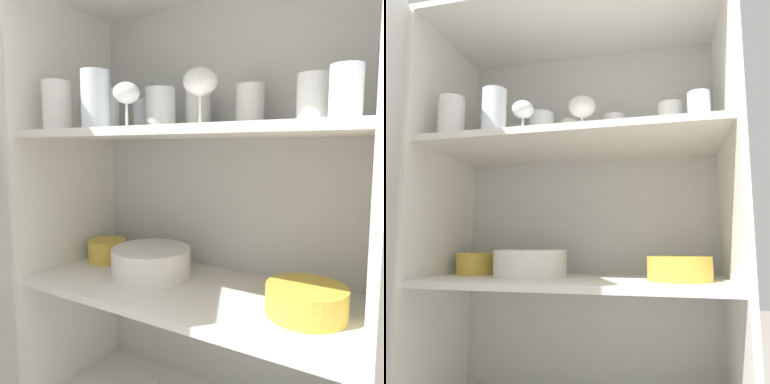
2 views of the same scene
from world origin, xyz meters
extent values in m
cube|color=silver|center=(0.00, 0.39, 0.73)|extent=(0.91, 0.02, 1.47)
cube|color=white|center=(-0.44, 0.19, 0.73)|extent=(0.02, 0.41, 1.47)
cube|color=white|center=(0.44, 0.19, 0.73)|extent=(0.02, 0.41, 1.47)
cube|color=silver|center=(0.00, 0.19, 0.67)|extent=(0.87, 0.38, 0.02)
cube|color=silver|center=(0.00, 0.19, 1.08)|extent=(0.87, 0.38, 0.02)
cylinder|color=white|center=(0.37, 0.15, 1.14)|extent=(0.06, 0.06, 0.11)
cylinder|color=white|center=(-0.12, 0.23, 1.15)|extent=(0.08, 0.08, 0.11)
cylinder|color=white|center=(0.11, 0.30, 1.15)|extent=(0.08, 0.08, 0.12)
cylinder|color=white|center=(-0.05, 0.31, 1.14)|extent=(0.07, 0.07, 0.11)
cylinder|color=white|center=(-0.23, 0.31, 1.14)|extent=(0.08, 0.08, 0.10)
cylinder|color=white|center=(0.29, 0.22, 1.15)|extent=(0.08, 0.08, 0.11)
cylinder|color=white|center=(-0.22, 0.09, 1.16)|extent=(0.07, 0.07, 0.15)
cylinder|color=white|center=(-0.31, 0.23, 1.15)|extent=(0.06, 0.06, 0.13)
cylinder|color=silver|center=(-0.35, 0.08, 1.16)|extent=(0.08, 0.08, 0.13)
cylinder|color=white|center=(0.02, 0.20, 1.09)|extent=(0.07, 0.07, 0.01)
cylinder|color=white|center=(0.02, 0.20, 1.13)|extent=(0.01, 0.01, 0.07)
ellipsoid|color=white|center=(0.02, 0.20, 1.20)|extent=(0.09, 0.09, 0.07)
cylinder|color=white|center=(-0.14, 0.11, 1.09)|extent=(0.07, 0.07, 0.01)
cylinder|color=white|center=(-0.14, 0.11, 1.12)|extent=(0.01, 0.01, 0.06)
ellipsoid|color=white|center=(-0.14, 0.11, 1.18)|extent=(0.07, 0.07, 0.05)
cylinder|color=white|center=(-0.14, 0.21, 0.69)|extent=(0.22, 0.22, 0.01)
cylinder|color=white|center=(-0.14, 0.21, 0.70)|extent=(0.22, 0.22, 0.01)
cylinder|color=white|center=(-0.14, 0.21, 0.70)|extent=(0.22, 0.22, 0.01)
cylinder|color=white|center=(-0.14, 0.21, 0.71)|extent=(0.22, 0.22, 0.01)
cylinder|color=white|center=(-0.14, 0.21, 0.72)|extent=(0.22, 0.22, 0.01)
cylinder|color=white|center=(-0.14, 0.21, 0.73)|extent=(0.22, 0.22, 0.01)
cylinder|color=white|center=(-0.14, 0.21, 0.74)|extent=(0.22, 0.22, 0.01)
cylinder|color=white|center=(-0.14, 0.21, 0.75)|extent=(0.22, 0.22, 0.01)
cylinder|color=white|center=(-0.14, 0.21, 0.76)|extent=(0.22, 0.22, 0.01)
cylinder|color=gold|center=(0.30, 0.18, 0.71)|extent=(0.17, 0.17, 0.07)
torus|color=gold|center=(0.30, 0.18, 0.74)|extent=(0.17, 0.17, 0.01)
cylinder|color=gold|center=(-0.35, 0.25, 0.72)|extent=(0.12, 0.12, 0.07)
torus|color=gold|center=(-0.35, 0.25, 0.75)|extent=(0.12, 0.12, 0.01)
camera|label=1|loc=(0.49, -0.61, 1.04)|focal=35.00mm
camera|label=2|loc=(0.27, -0.89, 0.78)|focal=35.00mm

